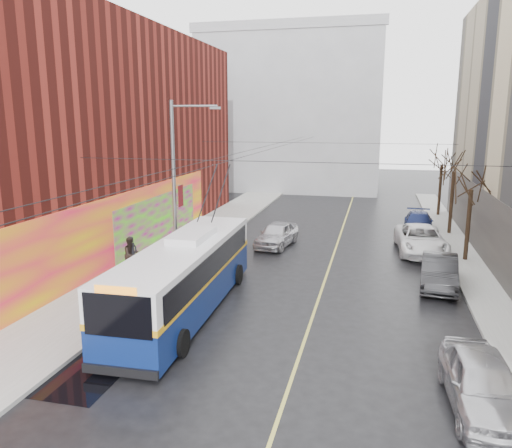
% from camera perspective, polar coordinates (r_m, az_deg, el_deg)
% --- Properties ---
extents(ground, '(140.00, 140.00, 0.00)m').
position_cam_1_polar(ground, '(16.41, -1.69, -17.63)').
color(ground, black).
rests_on(ground, ground).
extents(sidewalk_left, '(4.00, 60.00, 0.15)m').
position_cam_1_polar(sidewalk_left, '(29.44, -10.60, -4.05)').
color(sidewalk_left, gray).
rests_on(sidewalk_left, ground).
extents(sidewalk_right, '(2.00, 60.00, 0.15)m').
position_cam_1_polar(sidewalk_right, '(27.46, 24.02, -6.09)').
color(sidewalk_right, gray).
rests_on(sidewalk_right, ground).
extents(lane_line, '(0.12, 50.00, 0.01)m').
position_cam_1_polar(lane_line, '(29.00, 8.56, -4.37)').
color(lane_line, '#BFB74C').
rests_on(lane_line, ground).
extents(building_left, '(12.11, 36.00, 14.00)m').
position_cam_1_polar(building_left, '(34.10, -22.16, 9.25)').
color(building_left, '#551611').
rests_on(building_left, ground).
extents(building_far, '(20.50, 12.10, 18.00)m').
position_cam_1_polar(building_far, '(59.55, 4.28, 12.84)').
color(building_far, gray).
rests_on(building_far, ground).
extents(streetlight_pole, '(2.65, 0.60, 9.00)m').
position_cam_1_polar(streetlight_pole, '(25.95, -9.04, 4.63)').
color(streetlight_pole, slate).
rests_on(streetlight_pole, ground).
extents(catenary_wires, '(18.00, 60.00, 0.22)m').
position_cam_1_polar(catenary_wires, '(29.27, 1.11, 8.35)').
color(catenary_wires, black).
extents(tree_near, '(3.20, 3.20, 6.40)m').
position_cam_1_polar(tree_near, '(30.36, 23.51, 5.08)').
color(tree_near, black).
rests_on(tree_near, ground).
extents(tree_mid, '(3.20, 3.20, 6.68)m').
position_cam_1_polar(tree_mid, '(37.22, 21.78, 6.75)').
color(tree_mid, black).
rests_on(tree_mid, ground).
extents(tree_far, '(3.20, 3.20, 6.57)m').
position_cam_1_polar(tree_far, '(44.15, 20.55, 7.39)').
color(tree_far, black).
rests_on(tree_far, ground).
extents(puddle, '(2.56, 3.80, 0.01)m').
position_cam_1_polar(puddle, '(17.91, -18.82, -15.60)').
color(puddle, black).
rests_on(puddle, ground).
extents(pigeons_flying, '(3.60, 2.30, 2.19)m').
position_cam_1_polar(pigeons_flying, '(25.12, -1.62, 9.33)').
color(pigeons_flying, slate).
extents(trolleybus, '(3.10, 12.27, 5.77)m').
position_cam_1_polar(trolleybus, '(21.39, -8.10, -5.83)').
color(trolleybus, '#0B1C55').
rests_on(trolleybus, ground).
extents(parked_car_a, '(2.14, 4.82, 1.61)m').
position_cam_1_polar(parked_car_a, '(16.06, 24.47, -16.21)').
color(parked_car_a, '#B9B9BE').
rests_on(parked_car_a, ground).
extents(parked_car_b, '(2.08, 4.88, 1.56)m').
position_cam_1_polar(parked_car_b, '(25.99, 20.19, -5.14)').
color(parked_car_b, '#29292C').
rests_on(parked_car_b, ground).
extents(parked_car_c, '(3.14, 6.14, 1.66)m').
position_cam_1_polar(parked_car_c, '(32.17, 18.31, -1.70)').
color(parked_car_c, white).
rests_on(parked_car_c, ground).
extents(parked_car_d, '(2.25, 4.99, 1.42)m').
position_cam_1_polar(parked_car_d, '(38.00, 18.07, 0.17)').
color(parked_car_d, navy).
rests_on(parked_car_d, ground).
extents(following_car, '(2.52, 4.82, 1.56)m').
position_cam_1_polar(following_car, '(32.15, 2.39, -1.19)').
color(following_car, '#AFAEB3').
rests_on(following_car, ground).
extents(pedestrian_a, '(0.54, 0.73, 1.83)m').
position_cam_1_polar(pedestrian_a, '(27.41, -13.97, -3.26)').
color(pedestrian_a, black).
rests_on(pedestrian_a, sidewalk_left).
extents(pedestrian_b, '(1.02, 1.11, 1.84)m').
position_cam_1_polar(pedestrian_b, '(27.17, -14.10, -3.39)').
color(pedestrian_b, black).
rests_on(pedestrian_b, sidewalk_left).
extents(pedestrian_c, '(0.91, 1.13, 1.52)m').
position_cam_1_polar(pedestrian_c, '(25.73, -12.50, -4.54)').
color(pedestrian_c, black).
rests_on(pedestrian_c, sidewalk_left).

